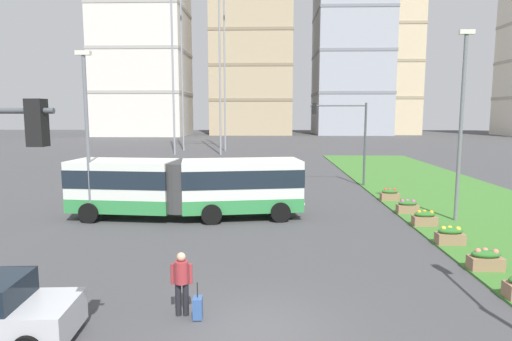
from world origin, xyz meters
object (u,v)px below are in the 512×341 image
(flower_planter_1, at_px, (486,260))
(streetlight_left, at_px, (87,130))
(rolling_suitcase, at_px, (198,307))
(traffic_light_far_right, at_px, (347,129))
(flower_planter_5, at_px, (390,195))
(apartment_tower_centre, at_px, (351,56))
(flower_planter_2, at_px, (450,236))
(apartment_tower_west, at_px, (143,54))
(apartment_tower_westcentre, at_px, (252,53))
(apartment_tower_eastcentre, at_px, (375,48))
(car_maroon_sedan, at_px, (190,171))
(pedestrian_crossing, at_px, (182,279))
(articulated_bus, at_px, (187,186))
(streetlight_median, at_px, (461,119))
(flower_planter_4, at_px, (408,207))
(flower_planter_3, at_px, (425,218))

(flower_planter_1, relative_size, streetlight_left, 0.13)
(rolling_suitcase, bearing_deg, traffic_light_far_right, 70.61)
(flower_planter_5, height_order, apartment_tower_centre, apartment_tower_centre)
(flower_planter_2, bearing_deg, streetlight_left, 168.40)
(apartment_tower_west, height_order, apartment_tower_westcentre, apartment_tower_westcentre)
(rolling_suitcase, height_order, apartment_tower_eastcentre, apartment_tower_eastcentre)
(streetlight_left, bearing_deg, apartment_tower_west, 104.10)
(traffic_light_far_right, bearing_deg, flower_planter_5, -72.90)
(flower_planter_1, bearing_deg, car_maroon_sedan, 124.47)
(pedestrian_crossing, height_order, flower_planter_5, pedestrian_crossing)
(rolling_suitcase, bearing_deg, car_maroon_sedan, 100.63)
(flower_planter_5, bearing_deg, apartment_tower_centre, 81.43)
(pedestrian_crossing, relative_size, flower_planter_2, 1.58)
(rolling_suitcase, distance_m, apartment_tower_west, 101.58)
(articulated_bus, height_order, flower_planter_1, articulated_bus)
(traffic_light_far_right, distance_m, streetlight_left, 18.38)
(car_maroon_sedan, bearing_deg, flower_planter_5, -30.12)
(pedestrian_crossing, bearing_deg, streetlight_median, 42.32)
(articulated_bus, bearing_deg, apartment_tower_eastcentre, 71.73)
(streetlight_median, height_order, apartment_tower_eastcentre, apartment_tower_eastcentre)
(flower_planter_4, xyz_separation_m, streetlight_median, (1.90, -1.53, 4.66))
(car_maroon_sedan, distance_m, traffic_light_far_right, 12.69)
(apartment_tower_centre, bearing_deg, flower_planter_2, -97.78)
(apartment_tower_west, xyz_separation_m, apartment_tower_westcentre, (25.82, 7.54, 1.07))
(articulated_bus, relative_size, streetlight_left, 1.45)
(flower_planter_4, bearing_deg, traffic_light_far_right, 100.76)
(flower_planter_3, height_order, flower_planter_5, same)
(apartment_tower_centre, bearing_deg, traffic_light_far_right, -100.31)
(pedestrian_crossing, distance_m, flower_planter_2, 11.71)
(flower_planter_4, relative_size, apartment_tower_centre, 0.03)
(apartment_tower_centre, bearing_deg, flower_planter_1, -97.55)
(flower_planter_1, height_order, apartment_tower_eastcentre, apartment_tower_eastcentre)
(streetlight_left, bearing_deg, rolling_suitcase, -55.46)
(apartment_tower_eastcentre, bearing_deg, flower_planter_3, -101.54)
(flower_planter_3, xyz_separation_m, flower_planter_4, (0.00, 2.61, 0.00))
(flower_planter_5, distance_m, apartment_tower_west, 90.32)
(flower_planter_3, height_order, flower_planter_4, same)
(flower_planter_4, relative_size, traffic_light_far_right, 0.18)
(flower_planter_2, bearing_deg, articulated_bus, 158.90)
(flower_planter_3, bearing_deg, rolling_suitcase, -133.69)
(car_maroon_sedan, distance_m, pedestrian_crossing, 23.87)
(flower_planter_4, relative_size, streetlight_median, 0.12)
(car_maroon_sedan, xyz_separation_m, flower_planter_3, (13.71, -14.04, -0.33))
(apartment_tower_westcentre, bearing_deg, flower_planter_1, -83.20)
(car_maroon_sedan, height_order, apartment_tower_west, apartment_tower_west)
(apartment_tower_west, relative_size, apartment_tower_westcentre, 0.95)
(flower_planter_3, relative_size, flower_planter_5, 1.00)
(pedestrian_crossing, xyz_separation_m, apartment_tower_centre, (22.97, 103.59, 18.68))
(flower_planter_4, bearing_deg, flower_planter_1, -90.00)
(pedestrian_crossing, xyz_separation_m, streetlight_left, (-6.46, 9.84, 3.58))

